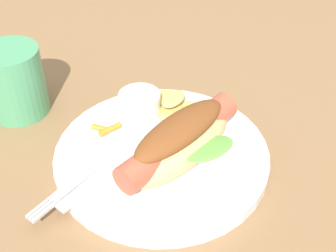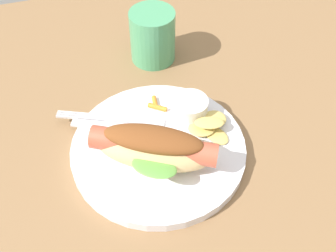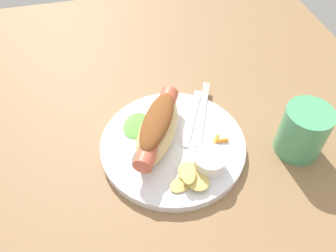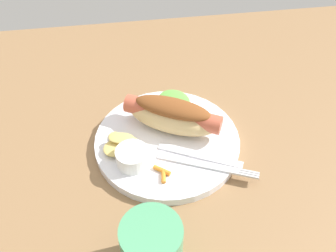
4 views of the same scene
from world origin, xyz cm
name	(u,v)px [view 2 (image 2 of 4)]	position (x,y,z in cm)	size (l,w,h in cm)	color
ground_plane	(176,142)	(0.00, 0.00, -0.90)	(120.00, 90.00, 1.80)	olive
plate	(158,149)	(3.21, 1.78, 0.80)	(25.33, 25.33, 1.60)	white
hot_dog	(154,147)	(4.51, 4.28, 4.77)	(16.82, 13.25, 6.12)	#DBB77A
sauce_ramekin	(190,108)	(-3.17, -2.78, 3.08)	(5.35, 5.35, 2.96)	white
fork	(112,119)	(8.50, -5.14, 1.80)	(15.77, 7.59, 0.40)	silver
knife	(118,128)	(8.04, -2.99, 1.78)	(14.42, 1.40, 0.36)	silver
chips_pile	(210,126)	(-4.96, 1.13, 2.54)	(7.26, 7.62, 2.25)	#D6BC63
carrot_garnish	(156,105)	(1.37, -5.76, 1.97)	(2.86, 3.61, 0.76)	orange
drinking_cup	(153,36)	(-1.86, -19.41, 4.65)	(7.86, 7.86, 9.30)	#4C9E6B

